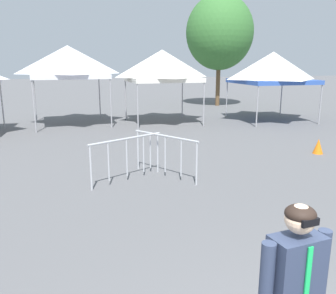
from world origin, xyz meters
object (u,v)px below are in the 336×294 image
Objects in this scene: canopy_tent_far_left at (162,66)px; tree_behind_tents_right at (220,33)px; traffic_cone_lot_center at (318,146)px; crowd_barrier_by_lift at (127,151)px; canopy_tent_behind_left at (273,68)px; crowd_barrier_mid_lot at (165,148)px; canopy_tent_behind_center at (68,62)px; person_foreground at (293,293)px.

tree_behind_tents_right is at bearing 47.26° from canopy_tent_far_left.
tree_behind_tents_right is at bearing 80.51° from traffic_cone_lot_center.
canopy_tent_far_left reaches higher than crowd_barrier_by_lift.
canopy_tent_behind_left reaches higher than crowd_barrier_mid_lot.
traffic_cone_lot_center is at bearing -66.01° from canopy_tent_far_left.
crowd_barrier_mid_lot is (-7.47, -7.38, -1.85)m from canopy_tent_behind_left.
canopy_tent_far_left is at bearing -8.11° from canopy_tent_behind_center.
person_foreground reaches higher than traffic_cone_lot_center.
traffic_cone_lot_center is at bearing -99.49° from tree_behind_tents_right.
canopy_tent_behind_left is (9.65, -1.42, -0.27)m from canopy_tent_behind_center.
tree_behind_tents_right is (5.41, 5.86, 2.07)m from canopy_tent_far_left.
canopy_tent_far_left is (4.26, -0.61, -0.17)m from canopy_tent_behind_center.
crowd_barrier_by_lift is at bearing -82.31° from canopy_tent_behind_center.
canopy_tent_behind_center is 11.17m from tree_behind_tents_right.
crowd_barrier_mid_lot is (0.62, 6.18, -0.28)m from person_foreground.
canopy_tent_far_left reaches higher than person_foreground.
traffic_cone_lot_center is at bearing -108.61° from canopy_tent_behind_left.
crowd_barrier_mid_lot is at bearing -104.27° from canopy_tent_far_left.
crowd_barrier_by_lift reaches higher than traffic_cone_lot_center.
canopy_tent_behind_center is 1.91× the size of crowd_barrier_by_lift.
person_foreground is 0.99× the size of crowd_barrier_mid_lot.
canopy_tent_far_left is 1.90× the size of crowd_barrier_mid_lot.
canopy_tent_far_left is 5.45m from canopy_tent_behind_left.
canopy_tent_behind_center is 15.16m from person_foreground.
crowd_barrier_mid_lot is at bearing -135.36° from canopy_tent_behind_left.
canopy_tent_behind_center is at bearing 97.69° from crowd_barrier_by_lift.
canopy_tent_behind_center is 7.58× the size of traffic_cone_lot_center.
crowd_barrier_by_lift is (-0.98, -0.07, 0.00)m from crowd_barrier_mid_lot.
person_foreground is (-8.09, -13.55, -1.56)m from canopy_tent_behind_left.
tree_behind_tents_right is at bearing 61.91° from crowd_barrier_mid_lot.
tree_behind_tents_right reaches higher than crowd_barrier_by_lift.
person_foreground is 0.94× the size of crowd_barrier_by_lift.
person_foreground reaches higher than crowd_barrier_mid_lot.
canopy_tent_behind_left reaches higher than traffic_cone_lot_center.
crowd_barrier_by_lift is at bearing -170.86° from traffic_cone_lot_center.
canopy_tent_behind_left is 7.35× the size of traffic_cone_lot_center.
canopy_tent_far_left is 0.98× the size of canopy_tent_behind_left.
crowd_barrier_mid_lot and crowd_barrier_by_lift have the same top height.
canopy_tent_far_left is 14.71m from person_foreground.
canopy_tent_behind_center is 1.03× the size of canopy_tent_behind_left.
crowd_barrier_by_lift is (-3.06, -8.25, -1.94)m from canopy_tent_far_left.
canopy_tent_behind_left is 7.01m from tree_behind_tents_right.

